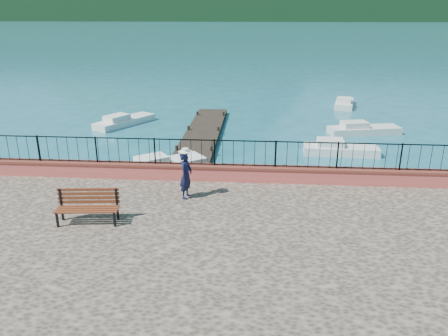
# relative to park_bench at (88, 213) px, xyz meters

# --- Properties ---
(ground) EXTENTS (2000.00, 2000.00, 0.00)m
(ground) POSITION_rel_park_bench_xyz_m (3.69, 0.01, -1.50)
(ground) COLOR #19596B
(ground) RESTS_ON ground
(parapet) EXTENTS (28.00, 0.46, 0.58)m
(parapet) POSITION_rel_park_bench_xyz_m (3.69, 3.71, -0.01)
(parapet) COLOR #C55347
(parapet) RESTS_ON promenade
(railing) EXTENTS (27.00, 0.05, 0.95)m
(railing) POSITION_rel_park_bench_xyz_m (3.69, 3.71, 0.75)
(railing) COLOR black
(railing) RESTS_ON parapet
(dock) EXTENTS (2.00, 16.00, 0.30)m
(dock) POSITION_rel_park_bench_xyz_m (1.69, 12.01, -1.35)
(dock) COLOR #2D231C
(dock) RESTS_ON ground
(far_forest) EXTENTS (900.00, 60.00, 18.00)m
(far_forest) POSITION_rel_park_bench_xyz_m (3.69, 300.01, 7.50)
(far_forest) COLOR black
(far_forest) RESTS_ON ground
(companion_hill) EXTENTS (448.00, 384.00, 180.00)m
(companion_hill) POSITION_rel_park_bench_xyz_m (223.69, 560.01, -1.50)
(companion_hill) COLOR #142D23
(companion_hill) RESTS_ON ground
(park_bench) EXTENTS (1.86, 0.77, 1.00)m
(park_bench) POSITION_rel_park_bench_xyz_m (0.00, 0.00, 0.00)
(park_bench) COLOR black
(park_bench) RESTS_ON promenade
(person) EXTENTS (0.51, 0.66, 1.61)m
(person) POSITION_rel_park_bench_xyz_m (2.60, 2.05, 0.50)
(person) COLOR black
(person) RESTS_ON promenade
(hat) EXTENTS (0.44, 0.44, 0.12)m
(hat) POSITION_rel_park_bench_xyz_m (2.60, 2.05, 1.36)
(hat) COLOR white
(hat) RESTS_ON person
(boat_0) EXTENTS (3.97, 3.43, 0.80)m
(boat_0) POSITION_rel_park_bench_xyz_m (0.56, 7.83, -1.10)
(boat_0) COLOR white
(boat_0) RESTS_ON ground
(boat_1) EXTENTS (3.88, 1.45, 0.80)m
(boat_1) POSITION_rel_park_bench_xyz_m (9.33, 10.98, -1.10)
(boat_1) COLOR silver
(boat_1) RESTS_ON ground
(boat_2) EXTENTS (4.49, 2.19, 0.80)m
(boat_2) POSITION_rel_park_bench_xyz_m (11.44, 15.11, -1.10)
(boat_2) COLOR silver
(boat_2) RESTS_ON ground
(boat_3) EXTENTS (3.39, 4.37, 0.80)m
(boat_3) POSITION_rel_park_bench_xyz_m (-3.77, 16.12, -1.10)
(boat_3) COLOR silver
(boat_3) RESTS_ON ground
(boat_5) EXTENTS (2.04, 3.68, 0.80)m
(boat_5) POSITION_rel_park_bench_xyz_m (11.69, 23.14, -1.10)
(boat_5) COLOR silver
(boat_5) RESTS_ON ground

